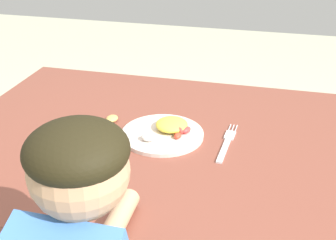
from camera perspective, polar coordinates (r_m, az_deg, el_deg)
The scene contains 4 objects.
dining_table at distance 1.36m, azimuth 2.87°, elevation -6.61°, with size 1.48×0.95×0.76m.
plate at distance 1.33m, azimuth -0.36°, elevation -1.53°, with size 0.25×0.25×0.04m.
fork at distance 1.30m, azimuth 7.71°, elevation -3.04°, with size 0.04×0.23×0.01m.
spoon at distance 1.39m, azimuth -8.01°, elevation -0.70°, with size 0.04×0.21×0.02m.
Camera 1 is at (0.21, -1.11, 1.41)m, focal length 46.44 mm.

